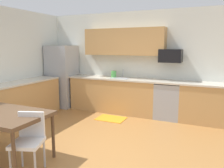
# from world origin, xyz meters

# --- Properties ---
(ground_plane) EXTENTS (12.00, 12.00, 0.00)m
(ground_plane) POSITION_xyz_m (0.00, 0.00, 0.00)
(ground_plane) COLOR #9E6B38
(wall_back) EXTENTS (5.80, 0.10, 2.70)m
(wall_back) POSITION_xyz_m (0.00, 2.65, 1.35)
(wall_back) COLOR silver
(wall_back) RESTS_ON ground
(cabinet_run_back) EXTENTS (2.39, 0.60, 0.90)m
(cabinet_run_back) POSITION_xyz_m (-0.55, 2.30, 0.45)
(cabinet_run_back) COLOR tan
(cabinet_run_back) RESTS_ON ground
(cabinet_run_back_right) EXTENTS (1.16, 0.60, 0.90)m
(cabinet_run_back_right) POSITION_xyz_m (1.82, 2.30, 0.45)
(cabinet_run_back_right) COLOR tan
(cabinet_run_back_right) RESTS_ON ground
(cabinet_run_left) EXTENTS (0.60, 2.00, 0.90)m
(cabinet_run_left) POSITION_xyz_m (-2.30, 0.80, 0.45)
(cabinet_run_left) COLOR tan
(cabinet_run_left) RESTS_ON ground
(countertop_back) EXTENTS (4.80, 0.64, 0.04)m
(countertop_back) POSITION_xyz_m (0.00, 2.30, 0.92)
(countertop_back) COLOR beige
(countertop_back) RESTS_ON cabinet_run_back
(countertop_left) EXTENTS (0.64, 2.00, 0.04)m
(countertop_left) POSITION_xyz_m (-2.30, 0.80, 0.92)
(countertop_left) COLOR beige
(countertop_left) RESTS_ON cabinet_run_left
(upper_cabinets_back) EXTENTS (2.20, 0.34, 0.70)m
(upper_cabinets_back) POSITION_xyz_m (-0.30, 2.43, 1.90)
(upper_cabinets_back) COLOR tan
(refrigerator) EXTENTS (0.76, 0.70, 1.80)m
(refrigerator) POSITION_xyz_m (-2.18, 2.22, 0.90)
(refrigerator) COLOR #9EA0A5
(refrigerator) RESTS_ON ground
(oven_range) EXTENTS (0.60, 0.60, 0.91)m
(oven_range) POSITION_xyz_m (0.94, 2.30, 0.46)
(oven_range) COLOR #999BA0
(oven_range) RESTS_ON ground
(microwave) EXTENTS (0.54, 0.36, 0.32)m
(microwave) POSITION_xyz_m (0.94, 2.40, 1.55)
(microwave) COLOR black
(sink_basin) EXTENTS (0.48, 0.40, 0.14)m
(sink_basin) POSITION_xyz_m (-0.33, 2.30, 0.88)
(sink_basin) COLOR #A5A8AD
(sink_basin) RESTS_ON countertop_back
(sink_faucet) EXTENTS (0.02, 0.02, 0.24)m
(sink_faucet) POSITION_xyz_m (-0.33, 2.48, 1.04)
(sink_faucet) COLOR #B2B5BA
(sink_faucet) RESTS_ON countertop_back
(dining_table) EXTENTS (1.40, 0.90, 0.78)m
(dining_table) POSITION_xyz_m (-0.99, -0.91, 0.71)
(dining_table) COLOR brown
(dining_table) RESTS_ON ground
(chair_near_table) EXTENTS (0.52, 0.52, 0.85)m
(chair_near_table) POSITION_xyz_m (-0.40, -0.98, 0.50)
(chair_near_table) COLOR white
(chair_near_table) RESTS_ON ground
(floor_mat) EXTENTS (0.70, 0.50, 0.01)m
(floor_mat) POSITION_xyz_m (-0.32, 1.65, 0.01)
(floor_mat) COLOR orange
(floor_mat) RESTS_ON ground
(kettle) EXTENTS (0.14, 0.14, 0.20)m
(kettle) POSITION_xyz_m (-0.56, 2.35, 1.02)
(kettle) COLOR #4CA54C
(kettle) RESTS_ON countertop_back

